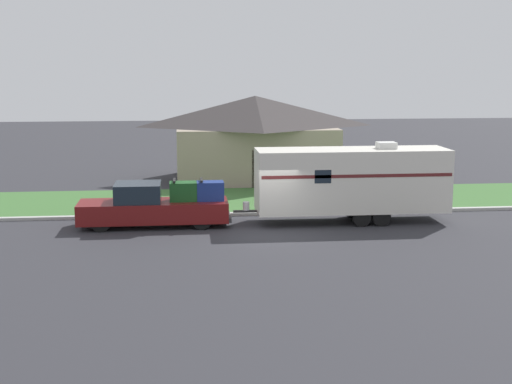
% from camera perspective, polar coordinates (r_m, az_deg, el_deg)
% --- Properties ---
extents(ground_plane, '(120.00, 120.00, 0.00)m').
position_cam_1_polar(ground_plane, '(28.98, 1.20, -3.39)').
color(ground_plane, '#2D2D33').
extents(curb_strip, '(80.00, 0.30, 0.14)m').
position_cam_1_polar(curb_strip, '(32.60, 0.38, -1.73)').
color(curb_strip, '#ADADA8').
rests_on(curb_strip, ground_plane).
extents(lawn_strip, '(80.00, 7.00, 0.03)m').
position_cam_1_polar(lawn_strip, '(36.17, -0.26, -0.63)').
color(lawn_strip, '#3D6B33').
rests_on(lawn_strip, ground_plane).
extents(house_across_street, '(10.01, 6.53, 4.97)m').
position_cam_1_polar(house_across_street, '(42.50, -0.06, 4.48)').
color(house_across_street, gray).
rests_on(house_across_street, ground_plane).
extents(pickup_truck, '(6.41, 1.94, 2.01)m').
position_cam_1_polar(pickup_truck, '(30.51, -8.07, -1.12)').
color(pickup_truck, black).
rests_on(pickup_truck, ground_plane).
extents(travel_trailer, '(9.32, 2.23, 3.49)m').
position_cam_1_polar(travel_trailer, '(31.19, 7.68, 0.95)').
color(travel_trailer, black).
rests_on(travel_trailer, ground_plane).
extents(mailbox, '(0.48, 0.20, 1.35)m').
position_cam_1_polar(mailbox, '(34.37, 9.27, 0.39)').
color(mailbox, brown).
rests_on(mailbox, ground_plane).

